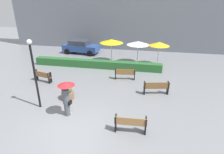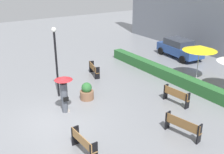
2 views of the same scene
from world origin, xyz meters
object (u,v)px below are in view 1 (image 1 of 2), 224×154
object	(u,v)px
parked_car	(81,47)
bench_far_right	(156,87)
planter_pot	(67,93)
patio_umbrella_yellow	(111,41)
bench_near_right	(131,123)
pedestrian_with_umbrella	(66,95)
lamp_post	(34,68)
bench_far_left	(42,76)
patio_umbrella_white	(138,43)
patio_umbrella_yellow_far	(159,44)
bench_back_row	(125,73)

from	to	relation	value
parked_car	bench_far_right	bearing A→B (deg)	-45.87
planter_pot	patio_umbrella_yellow	xyz separation A→B (m)	(1.40, 7.89, 1.77)
bench_near_right	patio_umbrella_yellow	world-z (taller)	patio_umbrella_yellow
planter_pot	patio_umbrella_yellow	distance (m)	8.21
pedestrian_with_umbrella	lamp_post	distance (m)	2.43
bench_far_left	patio_umbrella_yellow	distance (m)	7.41
patio_umbrella_white	patio_umbrella_yellow_far	xyz separation A→B (m)	(1.98, -0.23, 0.05)
bench_far_left	planter_pot	bearing A→B (deg)	-35.96
bench_near_right	bench_back_row	xyz separation A→B (m)	(-1.08, 6.41, 0.01)
planter_pot	parked_car	distance (m)	10.97
bench_near_right	bench_back_row	size ratio (longest dim) A/B	0.96
pedestrian_with_umbrella	patio_umbrella_white	size ratio (longest dim) A/B	0.89
bench_near_right	planter_pot	xyz separation A→B (m)	(-4.37, 2.53, -0.09)
bench_near_right	lamp_post	distance (m)	6.13
pedestrian_with_umbrella	planter_pot	size ratio (longest dim) A/B	1.99
bench_far_right	bench_near_right	world-z (taller)	bench_far_right
pedestrian_with_umbrella	patio_umbrella_yellow_far	xyz separation A→B (m)	(5.23, 9.49, 0.86)
bench_far_right	patio_umbrella_yellow_far	size ratio (longest dim) A/B	0.75
bench_back_row	bench_near_right	bearing A→B (deg)	-80.46
bench_far_left	patio_umbrella_yellow	size ratio (longest dim) A/B	0.67
patio_umbrella_yellow	planter_pot	bearing A→B (deg)	-100.07
planter_pot	lamp_post	size ratio (longest dim) A/B	0.25
bench_far_right	patio_umbrella_white	xyz separation A→B (m)	(-1.71, 6.21, 1.57)
planter_pot	patio_umbrella_yellow	bearing A→B (deg)	79.93
patio_umbrella_yellow	patio_umbrella_yellow_far	size ratio (longest dim) A/B	1.02
bench_near_right	patio_umbrella_white	distance (m)	10.65
bench_near_right	pedestrian_with_umbrella	xyz separation A→B (m)	(-3.62, 0.81, 0.77)
bench_back_row	parked_car	world-z (taller)	parked_car
pedestrian_with_umbrella	lamp_post	xyz separation A→B (m)	(-2.03, 0.49, 1.23)
patio_umbrella_yellow_far	bench_near_right	bearing A→B (deg)	-98.89
bench_far_right	patio_umbrella_yellow	distance (m)	7.66
bench_back_row	patio_umbrella_white	xyz separation A→B (m)	(0.71, 4.12, 1.56)
patio_umbrella_yellow	patio_umbrella_yellow_far	world-z (taller)	patio_umbrella_yellow
planter_pot	bench_back_row	bearing A→B (deg)	49.66
bench_far_left	pedestrian_with_umbrella	world-z (taller)	pedestrian_with_umbrella
planter_pot	lamp_post	bearing A→B (deg)	-136.34
planter_pot	patio_umbrella_white	xyz separation A→B (m)	(4.00, 8.00, 1.67)
bench_back_row	pedestrian_with_umbrella	distance (m)	6.19
bench_near_right	lamp_post	xyz separation A→B (m)	(-5.65, 1.31, 2.00)
planter_pot	patio_umbrella_yellow	size ratio (longest dim) A/B	0.43
bench_far_right	patio_umbrella_white	bearing A→B (deg)	105.40
pedestrian_with_umbrella	patio_umbrella_yellow	size ratio (longest dim) A/B	0.85
bench_near_right	lamp_post	world-z (taller)	lamp_post
pedestrian_with_umbrella	parked_car	distance (m)	12.82
bench_far_left	bench_back_row	world-z (taller)	bench_back_row
bench_far_left	patio_umbrella_yellow_far	xyz separation A→B (m)	(9.04, 5.56, 1.65)
lamp_post	bench_near_right	bearing A→B (deg)	-13.03
bench_back_row	pedestrian_with_umbrella	size ratio (longest dim) A/B	0.82
patio_umbrella_yellow_far	pedestrian_with_umbrella	bearing A→B (deg)	-118.87
bench_back_row	patio_umbrella_yellow_far	world-z (taller)	patio_umbrella_yellow_far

